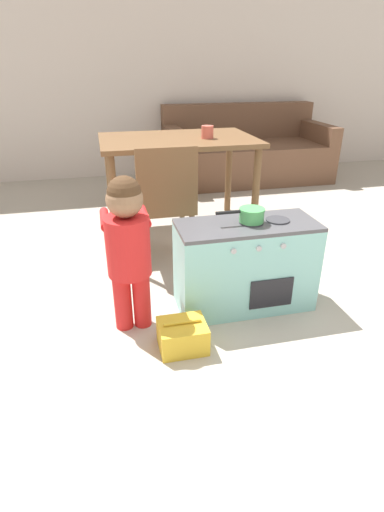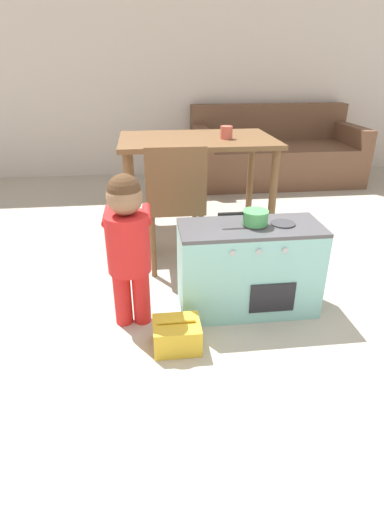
# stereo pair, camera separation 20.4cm
# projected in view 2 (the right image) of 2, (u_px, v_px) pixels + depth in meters

# --- Properties ---
(ground_plane) EXTENTS (16.00, 16.00, 0.00)m
(ground_plane) POSITION_uv_depth(u_px,v_px,m) (308.00, 433.00, 1.52)
(ground_plane) COLOR #B2A899
(wall_back) EXTENTS (10.00, 0.06, 2.60)m
(wall_back) POSITION_uv_depth(u_px,v_px,m) (189.00, 58.00, 4.51)
(wall_back) COLOR beige
(wall_back) RESTS_ON ground_plane
(play_kitchen) EXTENTS (0.76, 0.34, 0.51)m
(play_kitchen) POSITION_uv_depth(u_px,v_px,m) (248.00, 268.00, 2.19)
(play_kitchen) COLOR #8CD1CC
(play_kitchen) RESTS_ON ground_plane
(toy_pot) EXTENTS (0.26, 0.13, 0.07)m
(toy_pot) POSITION_uv_depth(u_px,v_px,m) (255.00, 217.00, 2.06)
(toy_pot) COLOR #4CAD5B
(toy_pot) RESTS_ON play_kitchen
(child_figure) EXTENTS (0.24, 0.35, 0.81)m
(child_figure) POSITION_uv_depth(u_px,v_px,m) (128.00, 238.00, 1.96)
(child_figure) COLOR red
(child_figure) RESTS_ON ground_plane
(toy_basket) EXTENTS (0.23, 0.19, 0.16)m
(toy_basket) POSITION_uv_depth(u_px,v_px,m) (177.00, 335.00, 1.95)
(toy_basket) COLOR gold
(toy_basket) RESTS_ON ground_plane
(dining_table) EXTENTS (1.18, 0.79, 0.74)m
(dining_table) POSITION_uv_depth(u_px,v_px,m) (197.00, 150.00, 3.10)
(dining_table) COLOR brown
(dining_table) RESTS_ON ground_plane
(dining_chair_near) EXTENTS (0.36, 0.36, 0.84)m
(dining_chair_near) POSITION_uv_depth(u_px,v_px,m) (175.00, 204.00, 2.53)
(dining_chair_near) COLOR brown
(dining_chair_near) RESTS_ON ground_plane
(couch) EXTENTS (1.85, 0.92, 0.82)m
(couch) POSITION_uv_depth(u_px,v_px,m) (273.00, 155.00, 4.62)
(couch) COLOR brown
(couch) RESTS_ON ground_plane
(cup_on_table) EXTENTS (0.09, 0.09, 0.09)m
(cup_on_table) POSITION_uv_depth(u_px,v_px,m) (226.00, 132.00, 2.99)
(cup_on_table) COLOR #D15B4C
(cup_on_table) RESTS_ON dining_table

